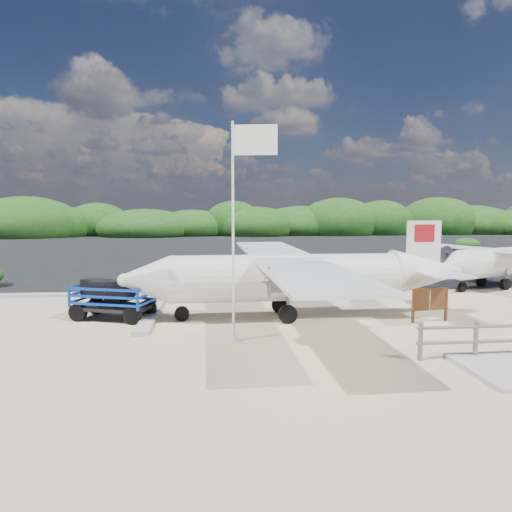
% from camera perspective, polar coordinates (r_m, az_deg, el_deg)
% --- Properties ---
extents(ground, '(160.00, 160.00, 0.00)m').
position_cam_1_polar(ground, '(16.55, 2.55, -7.73)').
color(ground, beige).
extents(asphalt_apron, '(90.00, 50.00, 0.04)m').
position_cam_1_polar(asphalt_apron, '(46.14, -2.91, 0.96)').
color(asphalt_apron, '#B2B2B2').
rests_on(asphalt_apron, ground).
extents(lagoon, '(9.00, 7.00, 0.40)m').
position_cam_1_polar(lagoon, '(19.03, -26.30, -6.54)').
color(lagoon, '#B2B2B2').
rests_on(lagoon, ground).
extents(vegetation_band, '(124.00, 8.00, 4.40)m').
position_cam_1_polar(vegetation_band, '(71.07, -3.96, 2.64)').
color(vegetation_band, '#B2B2B2').
rests_on(vegetation_band, ground).
extents(baggage_cart, '(3.28, 2.50, 1.45)m').
position_cam_1_polar(baggage_cart, '(17.14, -17.35, -7.52)').
color(baggage_cart, '#0C3CB6').
rests_on(baggage_cart, ground).
extents(flagpole, '(1.35, 0.75, 6.37)m').
position_cam_1_polar(flagpole, '(13.74, -2.82, -10.56)').
color(flagpole, white).
rests_on(flagpole, ground).
extents(signboard, '(1.47, 0.34, 1.20)m').
position_cam_1_polar(signboard, '(17.05, 20.83, -7.71)').
color(signboard, brown).
rests_on(signboard, ground).
extents(crew_a, '(0.58, 0.40, 1.53)m').
position_cam_1_polar(crew_a, '(20.96, -10.67, -2.83)').
color(crew_a, navy).
rests_on(crew_a, ground).
extents(crew_b, '(1.11, 0.96, 1.96)m').
position_cam_1_polar(crew_b, '(22.17, -0.59, -1.70)').
color(crew_b, navy).
rests_on(crew_b, ground).
extents(aircraft_large, '(14.89, 14.89, 4.42)m').
position_cam_1_polar(aircraft_large, '(41.89, 10.26, 0.39)').
color(aircraft_large, '#B2B2B2').
rests_on(aircraft_large, ground).
extents(aircraft_small, '(10.41, 10.41, 2.88)m').
position_cam_1_polar(aircraft_small, '(48.87, -11.81, 1.12)').
color(aircraft_small, '#B2B2B2').
rests_on(aircraft_small, ground).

